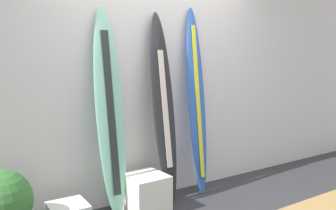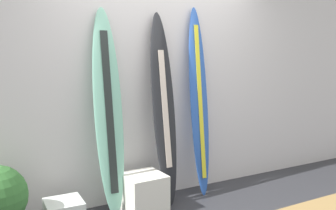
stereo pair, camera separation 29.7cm
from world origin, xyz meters
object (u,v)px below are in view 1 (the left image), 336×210
surfboard_seafoam (110,114)px  surfboard_charcoal (164,110)px  surfboard_cobalt (197,103)px  display_block_left (146,194)px

surfboard_seafoam → surfboard_charcoal: size_ratio=1.01×
surfboard_cobalt → display_block_left: (-0.77, -0.18, -0.84)m
surfboard_charcoal → display_block_left: surfboard_charcoal is taller
surfboard_seafoam → surfboard_cobalt: size_ratio=0.97×
surfboard_charcoal → surfboard_seafoam: bearing=177.6°
surfboard_charcoal → surfboard_cobalt: size_ratio=0.96×
surfboard_charcoal → display_block_left: 0.87m
surfboard_seafoam → display_block_left: (0.30, -0.16, -0.81)m
display_block_left → surfboard_cobalt: bearing=12.9°
surfboard_seafoam → surfboard_charcoal: 0.60m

